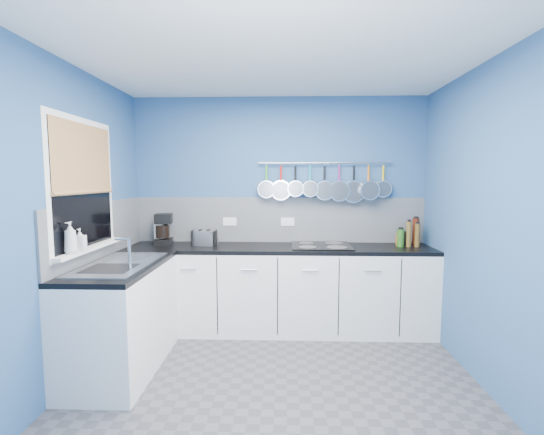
# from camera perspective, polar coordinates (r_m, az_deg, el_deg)

# --- Properties ---
(floor) EXTENTS (3.20, 3.00, 0.02)m
(floor) POSITION_cam_1_polar(r_m,az_deg,el_deg) (3.22, 0.46, -24.40)
(floor) COLOR #47474C
(floor) RESTS_ON ground
(ceiling) EXTENTS (3.20, 3.00, 0.02)m
(ceiling) POSITION_cam_1_polar(r_m,az_deg,el_deg) (2.93, 0.51, 23.75)
(ceiling) COLOR white
(ceiling) RESTS_ON ground
(wall_back) EXTENTS (3.20, 0.02, 2.50)m
(wall_back) POSITION_cam_1_polar(r_m,az_deg,el_deg) (4.31, 1.02, 1.01)
(wall_back) COLOR #2E5587
(wall_back) RESTS_ON ground
(wall_front) EXTENTS (3.20, 0.02, 2.50)m
(wall_front) POSITION_cam_1_polar(r_m,az_deg,el_deg) (1.32, -1.29, -9.88)
(wall_front) COLOR #2E5587
(wall_front) RESTS_ON ground
(wall_left) EXTENTS (0.02, 3.00, 2.50)m
(wall_left) POSITION_cam_1_polar(r_m,az_deg,el_deg) (3.27, -29.00, -1.22)
(wall_left) COLOR #2E5587
(wall_left) RESTS_ON ground
(wall_right) EXTENTS (0.02, 3.00, 2.50)m
(wall_right) POSITION_cam_1_polar(r_m,az_deg,el_deg) (3.20, 30.72, -1.45)
(wall_right) COLOR #2E5587
(wall_right) RESTS_ON ground
(backsplash_back) EXTENTS (3.20, 0.02, 0.50)m
(backsplash_back) POSITION_cam_1_polar(r_m,az_deg,el_deg) (4.29, 1.01, -0.34)
(backsplash_back) COLOR gray
(backsplash_back) RESTS_ON wall_back
(backsplash_left) EXTENTS (0.02, 1.80, 0.50)m
(backsplash_left) POSITION_cam_1_polar(r_m,az_deg,el_deg) (3.80, -23.99, -1.65)
(backsplash_left) COLOR gray
(backsplash_left) RESTS_ON wall_left
(cabinet_run_back) EXTENTS (3.20, 0.60, 0.86)m
(cabinet_run_back) POSITION_cam_1_polar(r_m,az_deg,el_deg) (4.15, 0.92, -10.70)
(cabinet_run_back) COLOR white
(cabinet_run_back) RESTS_ON ground
(worktop_back) EXTENTS (3.20, 0.60, 0.04)m
(worktop_back) POSITION_cam_1_polar(r_m,az_deg,el_deg) (4.05, 0.93, -4.58)
(worktop_back) COLOR black
(worktop_back) RESTS_ON cabinet_run_back
(cabinet_run_left) EXTENTS (0.60, 1.20, 0.86)m
(cabinet_run_left) POSITION_cam_1_polar(r_m,az_deg,el_deg) (3.57, -21.39, -13.87)
(cabinet_run_left) COLOR white
(cabinet_run_left) RESTS_ON ground
(worktop_left) EXTENTS (0.60, 1.20, 0.04)m
(worktop_left) POSITION_cam_1_polar(r_m,az_deg,el_deg) (3.45, -21.66, -6.80)
(worktop_left) COLOR black
(worktop_left) RESTS_ON cabinet_run_left
(window_frame) EXTENTS (0.01, 1.00, 1.10)m
(window_frame) POSITION_cam_1_polar(r_m,az_deg,el_deg) (3.50, -26.22, 4.24)
(window_frame) COLOR white
(window_frame) RESTS_ON wall_left
(window_glass) EXTENTS (0.01, 0.90, 1.00)m
(window_glass) POSITION_cam_1_polar(r_m,az_deg,el_deg) (3.49, -26.14, 4.25)
(window_glass) COLOR black
(window_glass) RESTS_ON wall_left
(bamboo_blind) EXTENTS (0.01, 0.90, 0.55)m
(bamboo_blind) POSITION_cam_1_polar(r_m,az_deg,el_deg) (3.49, -26.19, 7.94)
(bamboo_blind) COLOR tan
(bamboo_blind) RESTS_ON wall_left
(window_sill) EXTENTS (0.10, 0.98, 0.03)m
(window_sill) POSITION_cam_1_polar(r_m,az_deg,el_deg) (3.53, -25.49, -4.12)
(window_sill) COLOR white
(window_sill) RESTS_ON wall_left
(sink_unit) EXTENTS (0.50, 0.95, 0.01)m
(sink_unit) POSITION_cam_1_polar(r_m,az_deg,el_deg) (3.45, -21.68, -6.41)
(sink_unit) COLOR silver
(sink_unit) RESTS_ON worktop_left
(mixer_tap) EXTENTS (0.12, 0.08, 0.26)m
(mixer_tap) POSITION_cam_1_polar(r_m,az_deg,el_deg) (3.20, -20.42, -4.99)
(mixer_tap) COLOR silver
(mixer_tap) RESTS_ON worktop_left
(socket_left) EXTENTS (0.15, 0.01, 0.09)m
(socket_left) POSITION_cam_1_polar(r_m,az_deg,el_deg) (4.33, -6.29, -0.59)
(socket_left) COLOR white
(socket_left) RESTS_ON backsplash_back
(socket_right) EXTENTS (0.15, 0.01, 0.09)m
(socket_right) POSITION_cam_1_polar(r_m,az_deg,el_deg) (4.28, 2.35, -0.63)
(socket_right) COLOR white
(socket_right) RESTS_ON backsplash_back
(pot_rail) EXTENTS (1.45, 0.02, 0.02)m
(pot_rail) POSITION_cam_1_polar(r_m,az_deg,el_deg) (4.26, 7.83, 8.04)
(pot_rail) COLOR silver
(pot_rail) RESTS_ON wall_back
(soap_bottle_a) EXTENTS (0.10, 0.10, 0.24)m
(soap_bottle_a) POSITION_cam_1_polar(r_m,az_deg,el_deg) (3.23, -27.77, -2.67)
(soap_bottle_a) COLOR white
(soap_bottle_a) RESTS_ON window_sill
(soap_bottle_b) EXTENTS (0.08, 0.09, 0.17)m
(soap_bottle_b) POSITION_cam_1_polar(r_m,az_deg,el_deg) (3.35, -26.65, -2.93)
(soap_bottle_b) COLOR white
(soap_bottle_b) RESTS_ON window_sill
(paper_towel) EXTENTS (0.13, 0.13, 0.25)m
(paper_towel) POSITION_cam_1_polar(r_m,az_deg,el_deg) (4.35, -16.41, -2.15)
(paper_towel) COLOR white
(paper_towel) RESTS_ON worktop_back
(coffee_maker) EXTENTS (0.22, 0.24, 0.33)m
(coffee_maker) POSITION_cam_1_polar(r_m,az_deg,el_deg) (4.30, -15.86, -1.68)
(coffee_maker) COLOR black
(coffee_maker) RESTS_ON worktop_back
(toaster) EXTENTS (0.28, 0.20, 0.16)m
(toaster) POSITION_cam_1_polar(r_m,az_deg,el_deg) (4.16, -9.98, -2.99)
(toaster) COLOR silver
(toaster) RESTS_ON worktop_back
(canister) EXTENTS (0.08, 0.08, 0.12)m
(canister) POSITION_cam_1_polar(r_m,az_deg,el_deg) (4.15, -9.30, -3.31)
(canister) COLOR silver
(canister) RESTS_ON worktop_back
(hob) EXTENTS (0.62, 0.54, 0.01)m
(hob) POSITION_cam_1_polar(r_m,az_deg,el_deg) (4.09, 7.30, -4.15)
(hob) COLOR black
(hob) RESTS_ON worktop_back
(pan_0) EXTENTS (0.19, 0.07, 0.38)m
(pan_0) POSITION_cam_1_polar(r_m,az_deg,el_deg) (4.23, -0.83, 5.50)
(pan_0) COLOR silver
(pan_0) RESTS_ON pot_rail
(pan_1) EXTENTS (0.22, 0.07, 0.41)m
(pan_1) POSITION_cam_1_polar(r_m,az_deg,el_deg) (4.22, 1.33, 5.36)
(pan_1) COLOR silver
(pan_1) RESTS_ON pot_rail
(pan_2) EXTENTS (0.18, 0.12, 0.37)m
(pan_2) POSITION_cam_1_polar(r_m,az_deg,el_deg) (4.22, 3.50, 5.61)
(pan_2) COLOR silver
(pan_2) RESTS_ON pot_rail
(pan_3) EXTENTS (0.18, 0.11, 0.37)m
(pan_3) POSITION_cam_1_polar(r_m,az_deg,el_deg) (4.23, 5.66, 5.58)
(pan_3) COLOR silver
(pan_3) RESTS_ON pot_rail
(pan_4) EXTENTS (0.22, 0.08, 0.41)m
(pan_4) POSITION_cam_1_polar(r_m,az_deg,el_deg) (4.24, 7.81, 5.31)
(pan_4) COLOR silver
(pan_4) RESTS_ON pot_rail
(pan_5) EXTENTS (0.23, 0.08, 0.42)m
(pan_5) POSITION_cam_1_polar(r_m,az_deg,el_deg) (4.26, 9.94, 5.19)
(pan_5) COLOR silver
(pan_5) RESTS_ON pot_rail
(pan_6) EXTENTS (0.24, 0.06, 0.43)m
(pan_6) POSITION_cam_1_polar(r_m,az_deg,el_deg) (4.29, 12.05, 5.05)
(pan_6) COLOR silver
(pan_6) RESTS_ON pot_rail
(pan_7) EXTENTS (0.21, 0.13, 0.40)m
(pan_7) POSITION_cam_1_polar(r_m,az_deg,el_deg) (4.32, 14.14, 5.22)
(pan_7) COLOR silver
(pan_7) RESTS_ON pot_rail
(pan_8) EXTENTS (0.18, 0.05, 0.37)m
(pan_8) POSITION_cam_1_polar(r_m,az_deg,el_deg) (4.35, 16.19, 5.35)
(pan_8) COLOR silver
(pan_8) RESTS_ON pot_rail
(condiment_0) EXTENTS (0.07, 0.07, 0.29)m
(condiment_0) POSITION_cam_1_polar(r_m,az_deg,el_deg) (4.36, 20.55, -2.01)
(condiment_0) COLOR #4C190C
(condiment_0) RESTS_ON worktop_back
(condiment_1) EXTENTS (0.06, 0.06, 0.13)m
(condiment_1) POSITION_cam_1_polar(r_m,az_deg,el_deg) (4.35, 19.28, -3.04)
(condiment_1) COLOR black
(condiment_1) RESTS_ON worktop_back
(condiment_2) EXTENTS (0.05, 0.05, 0.13)m
(condiment_2) POSITION_cam_1_polar(r_m,az_deg,el_deg) (4.32, 18.25, -3.10)
(condiment_2) COLOR #8C5914
(condiment_2) RESTS_ON worktop_back
(condiment_3) EXTENTS (0.05, 0.05, 0.24)m
(condiment_3) POSITION_cam_1_polar(r_m,az_deg,el_deg) (4.28, 20.76, -2.47)
(condiment_3) COLOR brown
(condiment_3) RESTS_ON worktop_back
(condiment_4) EXTENTS (0.05, 0.05, 0.26)m
(condiment_4) POSITION_cam_1_polar(r_m,az_deg,el_deg) (4.24, 19.65, -2.35)
(condiment_4) COLOR brown
(condiment_4) RESTS_ON worktop_back
(condiment_5) EXTENTS (0.07, 0.07, 0.18)m
(condiment_5) POSITION_cam_1_polar(r_m,az_deg,el_deg) (4.22, 18.56, -2.90)
(condiment_5) COLOR #265919
(condiment_5) RESTS_ON worktop_back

